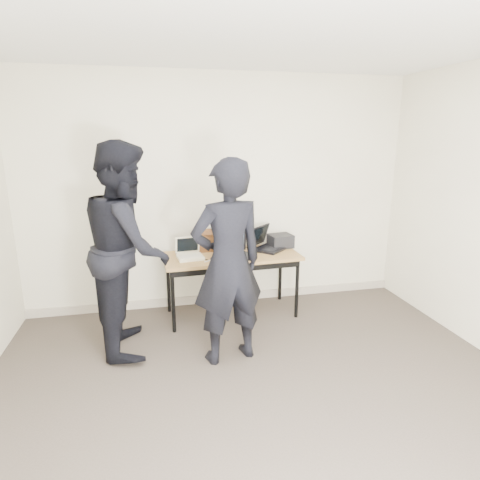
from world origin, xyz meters
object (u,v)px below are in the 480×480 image
object	(u,v)px
laptop_center	(231,250)
laptop_right	(267,244)
laptop_beige	(190,254)
person_typist	(228,263)
equipment_box	(280,241)
person_observer	(128,248)
desk	(232,260)
leather_satchel	(212,240)

from	to	relation	value
laptop_center	laptop_right	bearing A→B (deg)	25.62
laptop_beige	person_typist	xyz separation A→B (m)	(0.26, -0.89, 0.16)
laptop_right	person_typist	bearing A→B (deg)	-165.82
person_typist	equipment_box	bearing A→B (deg)	-141.24
laptop_center	person_observer	bearing A→B (deg)	-156.57
desk	person_observer	distance (m)	1.21
laptop_beige	leather_satchel	distance (m)	0.38
person_typist	person_observer	xyz separation A→B (m)	(-0.87, 0.46, 0.07)
leather_satchel	person_typist	distance (m)	1.13
desk	laptop_right	xyz separation A→B (m)	(0.45, 0.15, 0.12)
desk	laptop_center	size ratio (longest dim) A/B	3.95
leather_satchel	person_typist	xyz separation A→B (m)	(-0.03, -1.13, 0.07)
laptop_center	person_typist	world-z (taller)	person_typist
laptop_center	person_typist	xyz separation A→B (m)	(-0.20, -0.86, 0.14)
desk	person_typist	xyz separation A→B (m)	(-0.21, -0.90, 0.26)
desk	leather_satchel	distance (m)	0.35
laptop_right	laptop_beige	bearing A→B (deg)	146.16
laptop_right	equipment_box	bearing A→B (deg)	-30.25
desk	laptop_center	world-z (taller)	laptop_center
laptop_right	equipment_box	size ratio (longest dim) A/B	1.93
desk	laptop_beige	world-z (taller)	laptop_beige
desk	laptop_right	bearing A→B (deg)	15.64
laptop_center	equipment_box	bearing A→B (deg)	23.12
laptop_beige	laptop_right	distance (m)	0.93
laptop_beige	leather_satchel	world-z (taller)	leather_satchel
laptop_right	person_observer	distance (m)	1.65
laptop_beige	person_typist	world-z (taller)	person_typist
laptop_center	equipment_box	xyz separation A→B (m)	(0.64, 0.23, 0.01)
laptop_right	leather_satchel	distance (m)	0.63
desk	person_typist	bearing A→B (deg)	-105.88
laptop_center	leather_satchel	size ratio (longest dim) A/B	1.07
laptop_beige	laptop_center	xyz separation A→B (m)	(0.46, -0.03, 0.02)
laptop_beige	desk	bearing A→B (deg)	-5.53
leather_satchel	equipment_box	xyz separation A→B (m)	(0.81, -0.04, -0.05)
desk	person_observer	size ratio (longest dim) A/B	0.77
laptop_right	equipment_box	world-z (taller)	laptop_right
leather_satchel	desk	bearing A→B (deg)	-51.29
laptop_right	desk	bearing A→B (deg)	154.64
desk	person_observer	world-z (taller)	person_observer
laptop_right	equipment_box	distance (m)	0.19
person_observer	laptop_beige	bearing A→B (deg)	-56.23
leather_satchel	person_typist	size ratio (longest dim) A/B	0.20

